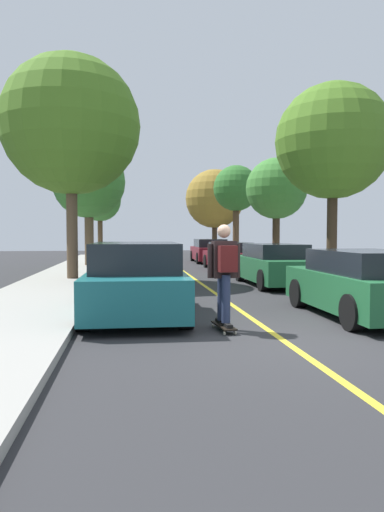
# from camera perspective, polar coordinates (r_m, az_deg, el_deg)

# --- Properties ---
(ground) EXTENTS (80.00, 80.00, 0.00)m
(ground) POSITION_cam_1_polar(r_m,az_deg,el_deg) (7.83, 10.44, -9.65)
(ground) COLOR #2D2D30
(center_line) EXTENTS (0.12, 39.20, 0.01)m
(center_line) POSITION_cam_1_polar(r_m,az_deg,el_deg) (11.64, 4.32, -5.53)
(center_line) COLOR gold
(center_line) RESTS_ON ground
(parked_car_left_nearest) EXTENTS (2.05, 4.05, 1.49)m
(parked_car_left_nearest) POSITION_cam_1_polar(r_m,az_deg,el_deg) (9.53, -6.84, -2.94)
(parked_car_left_nearest) COLOR #196066
(parked_car_left_nearest) RESTS_ON ground
(parked_car_left_near) EXTENTS (1.94, 4.28, 1.33)m
(parked_car_left_near) POSITION_cam_1_polar(r_m,az_deg,el_deg) (15.56, -7.12, -1.08)
(parked_car_left_near) COLOR navy
(parked_car_left_near) RESTS_ON ground
(parked_car_right_nearest) EXTENTS (1.93, 4.06, 1.34)m
(parked_car_right_nearest) POSITION_cam_1_polar(r_m,az_deg,el_deg) (10.03, 20.06, -3.18)
(parked_car_right_nearest) COLOR #1E5B33
(parked_car_right_nearest) RESTS_ON ground
(parked_car_right_near) EXTENTS (1.83, 4.35, 1.34)m
(parked_car_right_near) POSITION_cam_1_polar(r_m,az_deg,el_deg) (15.42, 9.95, -1.08)
(parked_car_right_near) COLOR #1E5B33
(parked_car_right_near) RESTS_ON ground
(parked_car_right_far) EXTENTS (1.99, 4.28, 1.27)m
(parked_car_right_far) POSITION_cam_1_polar(r_m,az_deg,el_deg) (22.00, 4.61, -0.02)
(parked_car_right_far) COLOR maroon
(parked_car_right_far) RESTS_ON ground
(parked_car_right_farthest) EXTENTS (1.98, 4.34, 1.36)m
(parked_car_right_farthest) POSITION_cam_1_polar(r_m,az_deg,el_deg) (27.44, 2.17, 0.62)
(parked_car_right_farthest) COLOR maroon
(parked_car_right_farthest) RESTS_ON ground
(street_tree_left_nearest) EXTENTS (4.71, 4.71, 7.58)m
(street_tree_left_nearest) POSITION_cam_1_polar(r_m,az_deg,el_deg) (17.09, -14.46, 15.05)
(street_tree_left_nearest) COLOR brown
(street_tree_left_nearest) RESTS_ON sidewalk_left
(street_tree_left_near) EXTENTS (3.54, 3.54, 5.83)m
(street_tree_left_near) POSITION_cam_1_polar(r_m,az_deg,el_deg) (23.68, -12.40, 8.71)
(street_tree_left_near) COLOR brown
(street_tree_left_near) RESTS_ON sidewalk_left
(street_tree_left_far) EXTENTS (2.80, 2.80, 5.17)m
(street_tree_left_far) POSITION_cam_1_polar(r_m,az_deg,el_deg) (32.36, -11.09, 6.57)
(street_tree_left_far) COLOR #4C3823
(street_tree_left_far) RESTS_ON sidewalk_left
(street_tree_right_nearest) EXTENTS (3.81, 3.81, 6.50)m
(street_tree_right_nearest) POSITION_cam_1_polar(r_m,az_deg,el_deg) (16.69, 16.72, 13.09)
(street_tree_right_nearest) COLOR #3D2D1E
(street_tree_right_nearest) RESTS_ON sidewalk_right
(street_tree_right_near) EXTENTS (2.80, 2.80, 5.01)m
(street_tree_right_near) POSITION_cam_1_polar(r_m,az_deg,el_deg) (22.16, 10.19, 7.97)
(street_tree_right_near) COLOR #3D2D1E
(street_tree_right_near) RESTS_ON sidewalk_right
(street_tree_right_far) EXTENTS (2.89, 2.89, 5.86)m
(street_tree_right_far) POSITION_cam_1_polar(r_m,az_deg,el_deg) (30.19, 5.36, 8.06)
(street_tree_right_far) COLOR #4C3823
(street_tree_right_far) RESTS_ON sidewalk_right
(street_tree_right_farthest) EXTENTS (4.63, 4.63, 6.62)m
(street_tree_right_farthest) POSITION_cam_1_polar(r_m,az_deg,el_deg) (37.57, 2.76, 6.92)
(street_tree_right_farthest) COLOR #3D2D1E
(street_tree_right_farthest) RESTS_ON sidewalk_right
(skateboard) EXTENTS (0.31, 0.86, 0.10)m
(skateboard) POSITION_cam_1_polar(r_m,az_deg,el_deg) (8.20, 3.86, -8.42)
(skateboard) COLOR black
(skateboard) RESTS_ON ground
(skateboarder) EXTENTS (0.59, 0.71, 1.72)m
(skateboarder) POSITION_cam_1_polar(r_m,az_deg,el_deg) (8.04, 3.95, -1.51)
(skateboarder) COLOR black
(skateboarder) RESTS_ON skateboard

